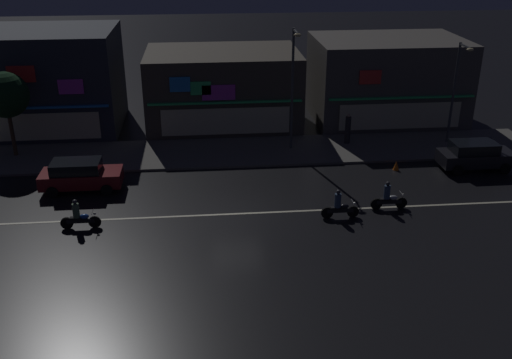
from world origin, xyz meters
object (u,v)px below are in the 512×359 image
Objects in this scene: motorcycle_trailing_far at (79,216)px; parked_car_trailing at (475,155)px; pedestrian_on_sidewalk at (348,129)px; motorcycle_lead at (388,198)px; parked_car_near_kerb at (80,175)px; traffic_cone at (396,166)px; streetlamp_west at (293,81)px; motorcycle_following at (339,206)px; streetlamp_mid at (456,85)px.

parked_car_trailing is at bearing -161.31° from motorcycle_trailing_far.
pedestrian_on_sidewalk is 18.32m from motorcycle_trailing_far.
motorcycle_lead and motorcycle_trailing_far have the same top height.
parked_car_trailing is at bearing 52.48° from pedestrian_on_sidewalk.
pedestrian_on_sidewalk is at bearing -161.22° from parked_car_near_kerb.
traffic_cone is (2.03, 4.91, -0.36)m from motorcycle_lead.
streetlamp_west is at bearing 147.40° from traffic_cone.
parked_car_near_kerb is 1.00× the size of parked_car_trailing.
parked_car_near_kerb reaches higher than motorcycle_following.
pedestrian_on_sidewalk is (-6.58, 0.72, -2.96)m from streetlamp_mid.
streetlamp_mid is 5.06m from parked_car_trailing.
parked_car_near_kerb is (-12.27, -4.68, -3.70)m from streetlamp_west.
parked_car_trailing is at bearing -90.91° from streetlamp_mid.
parked_car_near_kerb is 16.39m from motorcycle_lead.
streetlamp_west is at bearing -80.22° from pedestrian_on_sidewalk.
streetlamp_west reaches higher than motorcycle_lead.
streetlamp_mid reaches higher than motorcycle_trailing_far.
motorcycle_following is at bearing 6.49° from motorcycle_lead.
motorcycle_trailing_far is at bearing -141.62° from streetlamp_west.
parked_car_trailing is at bearing -177.97° from parked_car_near_kerb.
parked_car_near_kerb is at bearing -176.67° from traffic_cone.
pedestrian_on_sidewalk reaches higher than parked_car_near_kerb.
motorcycle_following is at bearing -17.67° from pedestrian_on_sidewalk.
parked_car_trailing is 22.52m from motorcycle_trailing_far.
parked_car_trailing reaches higher than motorcycle_lead.
parked_car_near_kerb is (-22.66, -4.75, -3.15)m from streetlamp_mid.
motorcycle_lead is at bearing -66.84° from streetlamp_west.
motorcycle_trailing_far is at bearing -6.26° from motorcycle_lead.
streetlamp_mid is at bearing 0.39° from streetlamp_west.
parked_car_trailing is (-0.06, -3.95, -3.15)m from streetlamp_mid.
traffic_cone is at bearing -121.03° from motorcycle_lead.
parked_car_near_kerb is 4.54m from motorcycle_trailing_far.
parked_car_near_kerb is at bearing -75.92° from motorcycle_trailing_far.
pedestrian_on_sidewalk is 16.99m from parked_car_near_kerb.
traffic_cone is (17.96, 1.05, -0.59)m from parked_car_near_kerb.
traffic_cone is at bearing -141.71° from streetlamp_mid.
parked_car_near_kerb is 18.00m from traffic_cone.
motorcycle_following is (-2.84, -10.06, -0.43)m from pedestrian_on_sidewalk.
parked_car_trailing is 7.82× the size of traffic_cone.
traffic_cone is (-4.63, 0.24, -0.59)m from parked_car_trailing.
streetlamp_west is 1.16× the size of streetlamp_mid.
streetlamp_west is 1.76× the size of parked_car_near_kerb.
pedestrian_on_sidewalk reaches higher than parked_car_trailing.
motorcycle_lead is at bearing -172.57° from motorcycle_trailing_far.
motorcycle_following is at bearing 160.88° from parked_car_near_kerb.
motorcycle_trailing_far is at bearing -162.25° from traffic_cone.
motorcycle_lead is (-6.66, -4.67, -0.24)m from parked_car_trailing.
streetlamp_west is 13.73× the size of traffic_cone.
motorcycle_lead is at bearing 166.36° from parked_car_near_kerb.
parked_car_near_kerb is 2.26× the size of motorcycle_following.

